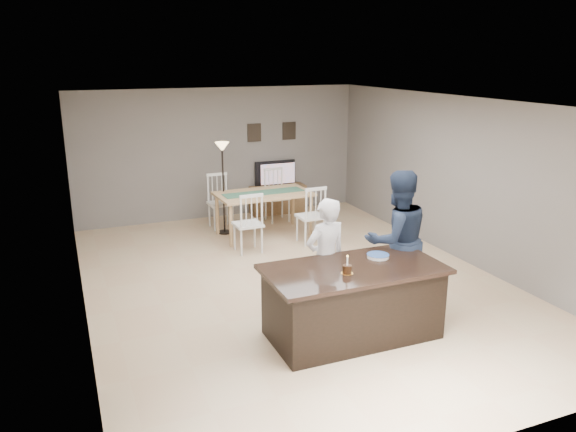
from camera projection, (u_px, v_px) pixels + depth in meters
name	position (u px, v px, depth m)	size (l,w,h in m)	color
floor	(295.00, 283.00, 8.53)	(8.00, 8.00, 0.00)	tan
room_shell	(295.00, 174.00, 8.07)	(8.00, 8.00, 8.00)	slate
kitchen_island	(353.00, 301.00, 6.80)	(2.15, 1.10, 0.90)	black
tv_console	(278.00, 199.00, 12.24)	(1.20, 0.40, 0.60)	brown
television	(277.00, 173.00, 12.14)	(0.91, 0.12, 0.53)	black
tv_screen_glow	(278.00, 174.00, 12.07)	(0.78, 0.78, 0.00)	orange
picture_frames	(272.00, 132.00, 12.00)	(1.10, 0.02, 0.38)	black
doorway	(89.00, 295.00, 5.05)	(0.00, 2.10, 2.65)	black
woman	(326.00, 259.00, 7.19)	(0.59, 0.39, 1.62)	silver
man	(397.00, 240.00, 7.50)	(0.92, 0.72, 1.90)	#1A253B
birthday_cake	(347.00, 269.00, 6.47)	(0.14, 0.14, 0.22)	gold
plate_stack	(378.00, 256.00, 6.99)	(0.28, 0.28, 0.04)	white
dining_table	(264.00, 200.00, 10.61)	(1.80, 2.05, 1.08)	tan
floor_lamp	(223.00, 163.00, 10.53)	(0.27, 0.27, 1.77)	black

